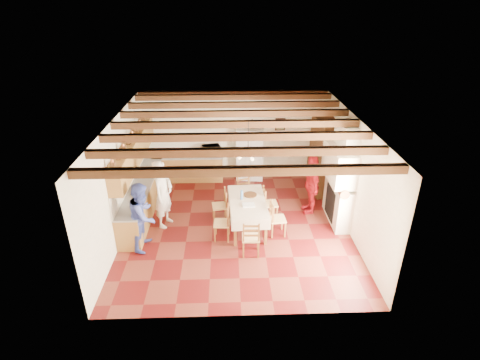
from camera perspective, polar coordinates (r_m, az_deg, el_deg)
The scene contains 31 objects.
floor at distance 10.42m, azimuth -0.49°, elevation -6.97°, with size 6.00×6.50×0.02m, color #520E0E.
ceiling at distance 9.12m, azimuth -0.57°, elevation 9.11°, with size 6.00×6.50×0.02m, color silver.
wall_back at distance 12.69m, azimuth -0.94°, elevation 6.94°, with size 6.00×0.02×3.00m, color beige.
wall_front at distance 6.89m, azimuth 0.24°, elevation -11.33°, with size 6.00×0.02×3.00m, color beige.
wall_left at distance 10.06m, azimuth -17.92°, elevation 0.24°, with size 0.02×6.50×3.00m, color beige.
wall_right at distance 10.20m, azimuth 16.63°, elevation 0.77°, with size 0.02×6.50×3.00m, color beige.
ceiling_beams at distance 9.15m, azimuth -0.56°, elevation 8.51°, with size 6.00×6.30×0.16m, color #37240E, non-canonical shape.
lower_cabinets_left at distance 11.37m, azimuth -14.40°, elevation -2.26°, with size 0.60×4.30×0.86m, color brown.
lower_cabinets_back at distance 12.87m, azimuth -7.80°, elevation 1.83°, with size 2.30×0.60×0.86m, color brown.
countertop_left at distance 11.17m, azimuth -14.66°, elevation -0.23°, with size 0.62×4.30×0.04m, color slate.
countertop_back at distance 12.69m, azimuth -7.92°, elevation 3.68°, with size 2.34×0.62×0.04m, color slate.
backsplash_left at distance 11.10m, azimuth -16.28°, elevation 1.23°, with size 0.03×4.30×0.60m, color white.
backsplash_back at distance 12.84m, azimuth -7.89°, elevation 5.49°, with size 2.30×0.03×0.60m, color white.
upper_cabinets at distance 10.81m, azimuth -15.88°, elevation 4.37°, with size 0.35×4.20×0.70m, color brown.
fireplace at distance 10.32m, azimuth 14.71°, elevation 0.73°, with size 0.56×1.60×2.80m, color beige, non-canonical shape.
wall_picture at distance 12.67m, azimuth 6.15°, elevation 8.43°, with size 0.34×0.03×0.42m, color black.
refrigerator at distance 12.77m, azimuth 1.57°, elevation 4.15°, with size 0.89×0.74×1.79m, color white.
hutch at distance 12.01m, azimuth 12.46°, elevation 3.65°, with size 0.56×1.33×2.42m, color #3C2411, non-canonical shape.
dining_table at distance 9.98m, azimuth 1.16°, elevation -3.61°, with size 1.03×1.90×0.81m.
chandelier at distance 9.31m, azimuth 1.24°, elevation 4.52°, with size 0.47×0.47×0.03m, color black.
chair_left_near at distance 9.66m, azimuth -2.81°, elevation -6.48°, with size 0.42×0.40×0.96m, color brown, non-canonical shape.
chair_left_far at distance 10.41m, azimuth -3.12°, elevation -3.88°, with size 0.42×0.40×0.96m, color brown, non-canonical shape.
chair_right_near at distance 9.87m, azimuth 5.75°, elevation -5.81°, with size 0.42×0.40×0.96m, color brown, non-canonical shape.
chair_right_far at distance 10.54m, azimuth 4.59°, elevation -3.52°, with size 0.42×0.40×0.96m, color brown, non-canonical shape.
chair_end_near at distance 9.12m, azimuth 1.67°, elevation -8.68°, with size 0.42×0.40×0.96m, color brown, non-canonical shape.
chair_end_far at distance 11.14m, azimuth 0.78°, elevation -1.67°, with size 0.42×0.40×0.96m, color brown, non-canonical shape.
person_man at distance 10.19m, azimuth -11.63°, elevation -2.10°, with size 0.69×0.46×1.90m, color silver.
person_woman_blue at distance 9.46m, azimuth -14.55°, elevation -5.31°, with size 0.86×0.67×1.76m, color #3D4CA4.
person_woman_red at distance 10.84m, azimuth 10.81°, elevation -0.64°, with size 1.03×0.43×1.76m, color #A7121A.
microwave at distance 12.56m, azimuth -4.41°, elevation 4.52°, with size 0.59×0.40×0.33m, color silver.
fridge_vase at distance 12.42m, azimuth 1.87°, elevation 8.59°, with size 0.27×0.27×0.29m, color #3C2411.
Camera 1 is at (-0.23, -8.71, 5.70)m, focal length 28.00 mm.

